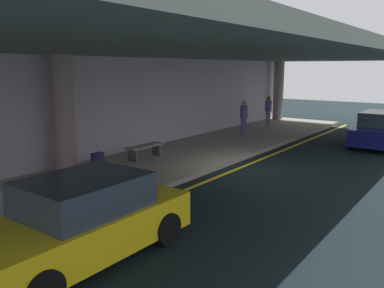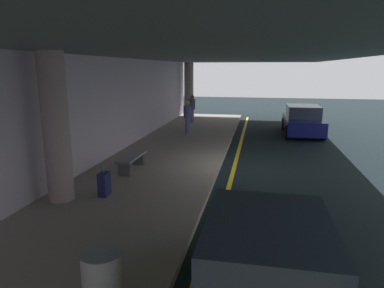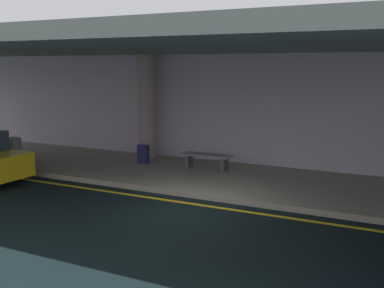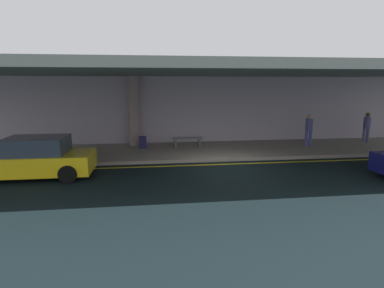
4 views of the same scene
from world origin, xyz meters
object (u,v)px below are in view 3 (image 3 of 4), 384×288
object	(u,v)px
support_column_far_left	(147,107)
bench_metal	(207,158)
suitcase_upright_primary	(143,154)
trash_bin_steel	(13,150)

from	to	relation	value
support_column_far_left	bench_metal	bearing A→B (deg)	-16.77
suitcase_upright_primary	trash_bin_steel	size ratio (longest dim) A/B	1.06
bench_metal	trash_bin_steel	xyz separation A→B (m)	(-6.34, -2.01, 0.07)
support_column_far_left	suitcase_upright_primary	world-z (taller)	support_column_far_left
suitcase_upright_primary	support_column_far_left	bearing A→B (deg)	97.22
support_column_far_left	suitcase_upright_primary	distance (m)	1.85
suitcase_upright_primary	bench_metal	distance (m)	2.31
support_column_far_left	suitcase_upright_primary	size ratio (longest dim) A/B	4.06
trash_bin_steel	suitcase_upright_primary	bearing A→B (deg)	25.07
bench_metal	trash_bin_steel	size ratio (longest dim) A/B	1.88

